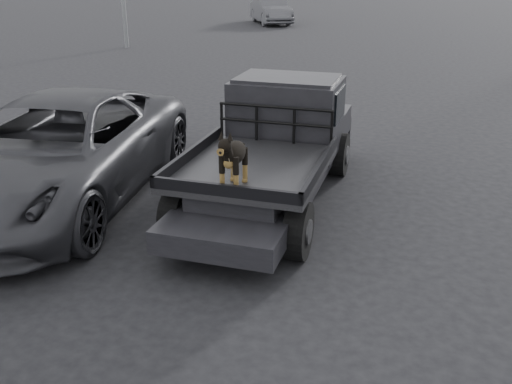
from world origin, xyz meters
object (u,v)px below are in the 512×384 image
(dog, at_px, (234,158))
(parked_suv, at_px, (57,151))
(distant_car_a, at_px, (271,10))
(flatbed_ute, at_px, (271,173))

(dog, distance_m, parked_suv, 3.34)
(dog, xyz_separation_m, distant_car_a, (-7.37, 28.14, -0.51))
(parked_suv, relative_size, distant_car_a, 1.23)
(flatbed_ute, xyz_separation_m, distant_car_a, (-7.37, 26.36, 0.32))
(distant_car_a, bearing_deg, flatbed_ute, -103.62)
(parked_suv, xyz_separation_m, distant_car_a, (-4.18, 27.28, -0.03))
(dog, bearing_deg, parked_suv, 165.06)
(dog, xyz_separation_m, parked_suv, (-3.19, 0.85, -0.48))
(flatbed_ute, bearing_deg, distant_car_a, 105.61)
(distant_car_a, bearing_deg, dog, -104.55)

